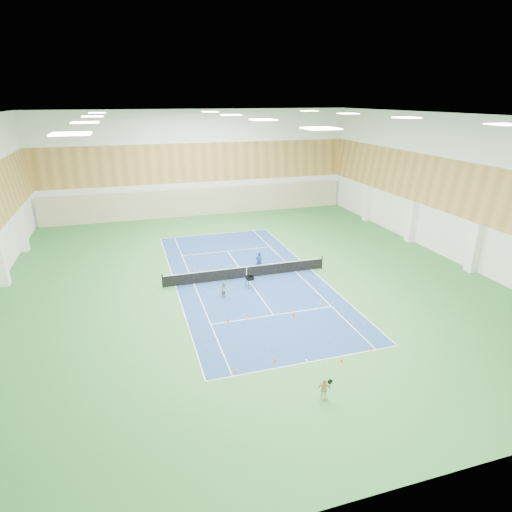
# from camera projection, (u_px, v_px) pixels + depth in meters

# --- Properties ---
(ground) EXTENTS (40.00, 40.00, 0.00)m
(ground) POSITION_uv_depth(u_px,v_px,m) (246.00, 278.00, 33.27)
(ground) COLOR #307135
(ground) RESTS_ON ground
(room_shell) EXTENTS (36.00, 40.00, 12.00)m
(room_shell) POSITION_uv_depth(u_px,v_px,m) (246.00, 202.00, 31.18)
(room_shell) COLOR white
(room_shell) RESTS_ON ground
(wood_cladding) EXTENTS (36.00, 40.00, 8.00)m
(wood_cladding) POSITION_uv_depth(u_px,v_px,m) (246.00, 175.00, 30.48)
(wood_cladding) COLOR #B48443
(wood_cladding) RESTS_ON room_shell
(ceiling_light_grid) EXTENTS (21.40, 25.40, 0.06)m
(ceiling_light_grid) POSITION_uv_depth(u_px,v_px,m) (245.00, 117.00, 29.12)
(ceiling_light_grid) COLOR white
(ceiling_light_grid) RESTS_ON room_shell
(court_surface) EXTENTS (10.97, 23.77, 0.01)m
(court_surface) POSITION_uv_depth(u_px,v_px,m) (246.00, 278.00, 33.26)
(court_surface) COLOR navy
(court_surface) RESTS_ON ground
(tennis_balls_scatter) EXTENTS (10.57, 22.77, 0.07)m
(tennis_balls_scatter) POSITION_uv_depth(u_px,v_px,m) (246.00, 277.00, 33.25)
(tennis_balls_scatter) COLOR #BFD724
(tennis_balls_scatter) RESTS_ON ground
(tennis_net) EXTENTS (12.80, 0.10, 1.10)m
(tennis_net) POSITION_uv_depth(u_px,v_px,m) (246.00, 271.00, 33.07)
(tennis_net) COLOR black
(tennis_net) RESTS_ON ground
(back_curtain) EXTENTS (35.40, 0.16, 3.20)m
(back_curtain) POSITION_uv_depth(u_px,v_px,m) (201.00, 202.00, 50.41)
(back_curtain) COLOR #C6B793
(back_curtain) RESTS_ON ground
(coach) EXTENTS (0.64, 0.47, 1.61)m
(coach) POSITION_uv_depth(u_px,v_px,m) (259.00, 261.00, 34.35)
(coach) COLOR navy
(coach) RESTS_ON ground
(child_court) EXTENTS (0.72, 0.70, 1.16)m
(child_court) POSITION_uv_depth(u_px,v_px,m) (225.00, 290.00, 29.78)
(child_court) COLOR gray
(child_court) RESTS_ON ground
(child_apron) EXTENTS (0.68, 0.43, 1.08)m
(child_apron) POSITION_uv_depth(u_px,v_px,m) (324.00, 389.00, 19.71)
(child_apron) COLOR tan
(child_apron) RESTS_ON ground
(ball_cart) EXTENTS (0.61, 0.61, 0.90)m
(ball_cart) POSITION_uv_depth(u_px,v_px,m) (250.00, 282.00, 31.44)
(ball_cart) COLOR black
(ball_cart) RESTS_ON ground
(cone_svc_a) EXTENTS (0.22, 0.22, 0.24)m
(cone_svc_a) POSITION_uv_depth(u_px,v_px,m) (228.00, 320.00, 26.71)
(cone_svc_a) COLOR #DE5E0B
(cone_svc_a) RESTS_ON ground
(cone_svc_b) EXTENTS (0.21, 0.21, 0.23)m
(cone_svc_b) POSITION_uv_depth(u_px,v_px,m) (246.00, 317.00, 27.12)
(cone_svc_b) COLOR orange
(cone_svc_b) RESTS_ON ground
(cone_svc_c) EXTENTS (0.22, 0.22, 0.24)m
(cone_svc_c) POSITION_uv_depth(u_px,v_px,m) (294.00, 314.00, 27.37)
(cone_svc_c) COLOR #D93D0B
(cone_svc_c) RESTS_ON ground
(cone_svc_d) EXTENTS (0.20, 0.20, 0.22)m
(cone_svc_d) POSITION_uv_depth(u_px,v_px,m) (321.00, 303.00, 28.93)
(cone_svc_d) COLOR orange
(cone_svc_d) RESTS_ON ground
(cone_base_a) EXTENTS (0.19, 0.19, 0.21)m
(cone_base_a) POSITION_uv_depth(u_px,v_px,m) (236.00, 370.00, 21.84)
(cone_base_a) COLOR orange
(cone_base_a) RESTS_ON ground
(cone_base_b) EXTENTS (0.21, 0.21, 0.23)m
(cone_base_b) POSITION_uv_depth(u_px,v_px,m) (275.00, 360.00, 22.61)
(cone_base_b) COLOR #FF460D
(cone_base_b) RESTS_ON ground
(cone_base_c) EXTENTS (0.18, 0.18, 0.20)m
(cone_base_c) POSITION_uv_depth(u_px,v_px,m) (342.00, 360.00, 22.65)
(cone_base_c) COLOR #FD520D
(cone_base_c) RESTS_ON ground
(cone_base_d) EXTENTS (0.19, 0.19, 0.21)m
(cone_base_d) POSITION_uv_depth(u_px,v_px,m) (371.00, 348.00, 23.72)
(cone_base_d) COLOR #E5400C
(cone_base_d) RESTS_ON ground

